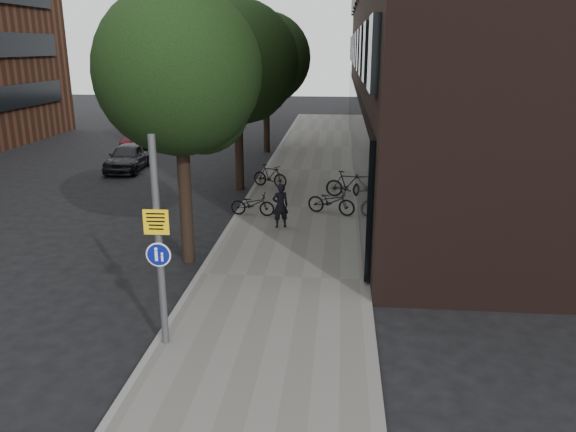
# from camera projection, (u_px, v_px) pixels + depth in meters

# --- Properties ---
(ground) EXTENTS (120.00, 120.00, 0.00)m
(ground) POSITION_uv_depth(u_px,v_px,m) (255.00, 344.00, 11.62)
(ground) COLOR black
(ground) RESTS_ON ground
(sidewalk) EXTENTS (4.50, 60.00, 0.12)m
(sidewalk) POSITION_uv_depth(u_px,v_px,m) (301.00, 209.00, 21.11)
(sidewalk) COLOR #62605B
(sidewalk) RESTS_ON ground
(curb_edge) EXTENTS (0.15, 60.00, 0.13)m
(curb_edge) POSITION_uv_depth(u_px,v_px,m) (242.00, 207.00, 21.31)
(curb_edge) COLOR slate
(curb_edge) RESTS_ON ground
(street_tree_near) EXTENTS (4.40, 4.40, 7.50)m
(street_tree_near) POSITION_uv_depth(u_px,v_px,m) (183.00, 78.00, 14.78)
(street_tree_near) COLOR black
(street_tree_near) RESTS_ON ground
(street_tree_mid) EXTENTS (5.00, 5.00, 7.80)m
(street_tree_mid) POSITION_uv_depth(u_px,v_px,m) (239.00, 67.00, 22.88)
(street_tree_mid) COLOR black
(street_tree_mid) RESTS_ON ground
(street_tree_far) EXTENTS (5.00, 5.00, 7.80)m
(street_tree_far) POSITION_uv_depth(u_px,v_px,m) (267.00, 61.00, 31.46)
(street_tree_far) COLOR black
(street_tree_far) RESTS_ON ground
(signpost) EXTENTS (0.49, 0.14, 4.26)m
(signpost) POSITION_uv_depth(u_px,v_px,m) (159.00, 243.00, 10.86)
(signpost) COLOR #595B5E
(signpost) RESTS_ON sidewalk
(pedestrian) EXTENTS (0.64, 0.53, 1.50)m
(pedestrian) POSITION_uv_depth(u_px,v_px,m) (280.00, 205.00, 18.56)
(pedestrian) COLOR black
(pedestrian) RESTS_ON sidewalk
(parked_bike_facade_near) EXTENTS (1.90, 1.20, 0.94)m
(parked_bike_facade_near) POSITION_uv_depth(u_px,v_px,m) (331.00, 201.00, 20.11)
(parked_bike_facade_near) COLOR black
(parked_bike_facade_near) RESTS_ON sidewalk
(parked_bike_facade_far) EXTENTS (1.86, 0.88, 1.07)m
(parked_bike_facade_far) POSITION_uv_depth(u_px,v_px,m) (348.00, 184.00, 22.27)
(parked_bike_facade_far) COLOR black
(parked_bike_facade_far) RESTS_ON sidewalk
(parked_bike_curb_near) EXTENTS (1.63, 0.68, 0.83)m
(parked_bike_curb_near) POSITION_uv_depth(u_px,v_px,m) (253.00, 204.00, 19.96)
(parked_bike_curb_near) COLOR black
(parked_bike_curb_near) RESTS_ON sidewalk
(parked_bike_curb_far) EXTENTS (1.68, 1.06, 0.98)m
(parked_bike_curb_far) POSITION_uv_depth(u_px,v_px,m) (270.00, 176.00, 23.99)
(parked_bike_curb_far) COLOR black
(parked_bike_curb_far) RESTS_ON sidewalk
(parked_car_near) EXTENTS (1.74, 4.00, 1.34)m
(parked_car_near) POSITION_uv_depth(u_px,v_px,m) (129.00, 157.00, 27.75)
(parked_car_near) COLOR black
(parked_car_near) RESTS_ON ground
(parked_car_mid) EXTENTS (1.47, 3.66, 1.18)m
(parked_car_mid) POSITION_uv_depth(u_px,v_px,m) (141.00, 139.00, 33.47)
(parked_car_mid) COLOR #501720
(parked_car_mid) RESTS_ON ground
(parked_car_far) EXTENTS (1.87, 4.10, 1.16)m
(parked_car_far) POSITION_uv_depth(u_px,v_px,m) (202.00, 122.00, 41.22)
(parked_car_far) COLOR black
(parked_car_far) RESTS_ON ground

